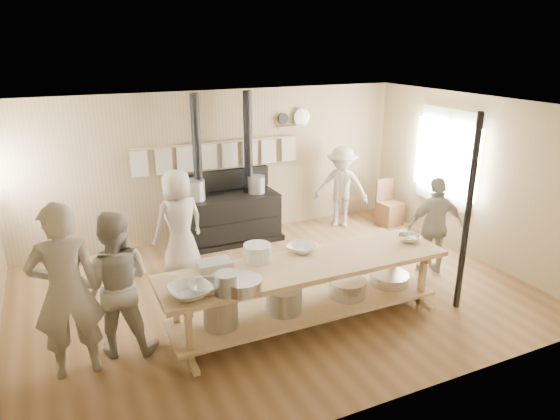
{
  "coord_description": "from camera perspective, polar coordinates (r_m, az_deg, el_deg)",
  "views": [
    {
      "loc": [
        -2.58,
        -5.74,
        3.4
      ],
      "look_at": [
        0.15,
        0.2,
        1.16
      ],
      "focal_mm": 32.0,
      "sensor_mm": 36.0,
      "label": 1
    }
  ],
  "objects": [
    {
      "name": "roasting_pan",
      "position": [
        5.95,
        -7.52,
        -6.19
      ],
      "size": [
        0.41,
        0.28,
        0.09
      ],
      "primitive_type": "cube",
      "rotation": [
        0.0,
        0.0,
        -0.02
      ],
      "color": "#B2B2B7",
      "rests_on": "prep_table"
    },
    {
      "name": "cook_right",
      "position": [
        7.84,
        17.31,
        -1.75
      ],
      "size": [
        0.94,
        0.57,
        1.5
      ],
      "primitive_type": "imported",
      "rotation": [
        0.0,
        0.0,
        2.89
      ],
      "color": "#B2AB9E",
      "rests_on": "ground"
    },
    {
      "name": "cook_far_left",
      "position": [
        5.6,
        -23.27,
        -8.57
      ],
      "size": [
        0.71,
        0.47,
        1.93
      ],
      "primitive_type": "imported",
      "rotation": [
        0.0,
        0.0,
        3.15
      ],
      "color": "#B2AB9E",
      "rests_on": "ground"
    },
    {
      "name": "cook_by_window",
      "position": [
        9.45,
        7.02,
        2.62
      ],
      "size": [
        1.15,
        1.05,
        1.55
      ],
      "primitive_type": "imported",
      "rotation": [
        0.0,
        0.0,
        -0.62
      ],
      "color": "#B2AB9E",
      "rests_on": "ground"
    },
    {
      "name": "cook_left",
      "position": [
        5.86,
        -18.24,
        -7.99
      ],
      "size": [
        0.98,
        0.87,
        1.69
      ],
      "primitive_type": "imported",
      "rotation": [
        0.0,
        0.0,
        2.81
      ],
      "color": "#B2AB9E",
      "rests_on": "ground"
    },
    {
      "name": "bowl_white_b",
      "position": [
        6.34,
        2.52,
        -4.37
      ],
      "size": [
        0.51,
        0.51,
        0.09
      ],
      "primitive_type": "imported",
      "rotation": [
        0.0,
        0.0,
        2.22
      ],
      "color": "white",
      "rests_on": "prep_table"
    },
    {
      "name": "cook_center",
      "position": [
        7.6,
        -11.49,
        -1.43
      ],
      "size": [
        0.89,
        0.69,
        1.62
      ],
      "primitive_type": "imported",
      "rotation": [
        0.0,
        0.0,
        3.39
      ],
      "color": "#B2AB9E",
      "rests_on": "ground"
    },
    {
      "name": "bowl_steel_a",
      "position": [
        5.4,
        -8.53,
        -8.83
      ],
      "size": [
        0.49,
        0.49,
        0.11
      ],
      "primitive_type": "imported",
      "rotation": [
        0.0,
        0.0,
        0.62
      ],
      "color": "silver",
      "rests_on": "prep_table"
    },
    {
      "name": "mixing_bowl_large",
      "position": [
        5.4,
        -4.34,
        -8.5
      ],
      "size": [
        0.55,
        0.55,
        0.14
      ],
      "primitive_type": "cylinder",
      "rotation": [
        0.0,
        0.0,
        -0.32
      ],
      "color": "silver",
      "rests_on": "prep_table"
    },
    {
      "name": "room_shell",
      "position": [
        6.54,
        -0.49,
        3.14
      ],
      "size": [
        7.0,
        7.0,
        7.0
      ],
      "color": "tan",
      "rests_on": "ground"
    },
    {
      "name": "bowl_white_a",
      "position": [
        5.37,
        -10.25,
        -9.12
      ],
      "size": [
        0.5,
        0.5,
        0.11
      ],
      "primitive_type": "imported",
      "rotation": [
        0.0,
        0.0,
        0.13
      ],
      "color": "white",
      "rests_on": "prep_table"
    },
    {
      "name": "support_post",
      "position": [
        6.72,
        20.66,
        -0.57
      ],
      "size": [
        0.08,
        0.08,
        2.6
      ],
      "primitive_type": "cylinder",
      "color": "black",
      "rests_on": "ground"
    },
    {
      "name": "deep_bowl_enamel",
      "position": [
        6.06,
        -2.6,
        -4.9
      ],
      "size": [
        0.41,
        0.41,
        0.21
      ],
      "primitive_type": "cylinder",
      "rotation": [
        0.0,
        0.0,
        -0.25
      ],
      "color": "white",
      "rests_on": "prep_table"
    },
    {
      "name": "chair",
      "position": [
        9.87,
        12.38,
        -0.12
      ],
      "size": [
        0.44,
        0.44,
        0.87
      ],
      "rotation": [
        0.0,
        0.0,
        0.09
      ],
      "color": "brown",
      "rests_on": "ground"
    },
    {
      "name": "ground",
      "position": [
        7.16,
        -0.46,
        -9.47
      ],
      "size": [
        7.0,
        7.0,
        0.0
      ],
      "primitive_type": "plane",
      "color": "brown",
      "rests_on": "ground"
    },
    {
      "name": "prep_table",
      "position": [
        6.19,
        2.92,
        -8.83
      ],
      "size": [
        3.6,
        0.9,
        0.85
      ],
      "color": "tan",
      "rests_on": "ground"
    },
    {
      "name": "pitcher",
      "position": [
        6.05,
        -3.5,
        -4.97
      ],
      "size": [
        0.15,
        0.15,
        0.21
      ],
      "primitive_type": "cylinder",
      "rotation": [
        0.0,
        0.0,
        -0.15
      ],
      "color": "white",
      "rests_on": "prep_table"
    },
    {
      "name": "back_wall_shelf",
      "position": [
        9.23,
        1.62,
        10.2
      ],
      "size": [
        0.63,
        0.14,
        0.32
      ],
      "color": "tan",
      "rests_on": "ground"
    },
    {
      "name": "bucket_galv",
      "position": [
        5.33,
        -6.12,
        -8.37
      ],
      "size": [
        0.29,
        0.29,
        0.24
      ],
      "primitive_type": "cylinder",
      "rotation": [
        0.0,
        0.0,
        0.16
      ],
      "color": "gray",
      "rests_on": "prep_table"
    },
    {
      "name": "bowl_steel_b",
      "position": [
        6.86,
        14.53,
        -3.16
      ],
      "size": [
        0.34,
        0.34,
        0.09
      ],
      "primitive_type": "imported",
      "rotation": [
        0.0,
        0.0,
        3.35
      ],
      "color": "silver",
      "rests_on": "prep_table"
    },
    {
      "name": "towel_rail",
      "position": [
        8.74,
        -7.01,
        6.56
      ],
      "size": [
        3.0,
        0.04,
        0.47
      ],
      "color": "tan",
      "rests_on": "ground"
    },
    {
      "name": "window_right",
      "position": [
        8.97,
        18.59,
        5.69
      ],
      "size": [
        0.09,
        1.5,
        1.65
      ],
      "color": "beige",
      "rests_on": "ground"
    },
    {
      "name": "stove",
      "position": [
        8.76,
        -6.21,
        -0.4
      ],
      "size": [
        1.9,
        0.75,
        2.6
      ],
      "color": "black",
      "rests_on": "ground"
    }
  ]
}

